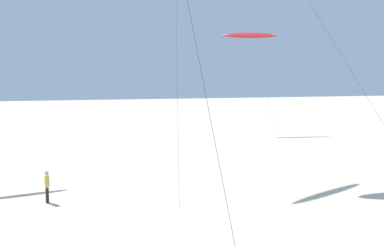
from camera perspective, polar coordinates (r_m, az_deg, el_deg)
The scene contains 2 objects.
flying_kite_5 at distance 54.24m, azimuth 7.45°, elevation 11.14°, with size 6.97×10.56×12.11m.
person_mid_field at distance 24.02m, azimuth -18.08°, elevation -7.54°, with size 0.24×0.51×1.65m.
Camera 1 is at (-6.63, 1.81, 6.20)m, focal length 41.65 mm.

